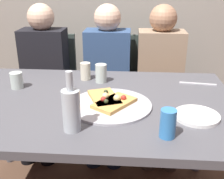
% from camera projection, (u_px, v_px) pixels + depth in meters
% --- Properties ---
extents(dining_table, '(1.57, 0.98, 0.75)m').
position_uv_depth(dining_table, '(90.00, 112.00, 1.50)').
color(dining_table, '#4C4C51').
rests_on(dining_table, ground_plane).
extents(pizza_tray, '(0.42, 0.42, 0.01)m').
position_uv_depth(pizza_tray, '(111.00, 105.00, 1.40)').
color(pizza_tray, '#ADADB2').
rests_on(pizza_tray, dining_table).
extents(pizza_slice_last, '(0.23, 0.25, 0.05)m').
position_uv_depth(pizza_slice_last, '(115.00, 102.00, 1.39)').
color(pizza_slice_last, tan).
rests_on(pizza_slice_last, pizza_tray).
extents(pizza_slice_extra, '(0.20, 0.25, 0.05)m').
position_uv_depth(pizza_slice_extra, '(104.00, 98.00, 1.44)').
color(pizza_slice_extra, tan).
rests_on(pizza_slice_extra, pizza_tray).
extents(wine_bottle, '(0.08, 0.08, 0.26)m').
position_uv_depth(wine_bottle, '(71.00, 109.00, 1.15)').
color(wine_bottle, '#B2BCC1').
rests_on(wine_bottle, dining_table).
extents(tumbler_near, '(0.06, 0.06, 0.11)m').
position_uv_depth(tumbler_near, '(85.00, 71.00, 1.75)').
color(tumbler_near, beige).
rests_on(tumbler_near, dining_table).
extents(tumbler_far, '(0.07, 0.07, 0.11)m').
position_uv_depth(tumbler_far, '(101.00, 73.00, 1.70)').
color(tumbler_far, '#B7C6BC').
rests_on(tumbler_far, dining_table).
extents(wine_glass, '(0.07, 0.07, 0.09)m').
position_uv_depth(wine_glass, '(17.00, 80.00, 1.62)').
color(wine_glass, '#B7C6BC').
rests_on(wine_glass, dining_table).
extents(soda_can, '(0.07, 0.07, 0.12)m').
position_uv_depth(soda_can, '(168.00, 124.00, 1.12)').
color(soda_can, '#337AC1').
rests_on(soda_can, dining_table).
extents(plate_stack, '(0.21, 0.21, 0.02)m').
position_uv_depth(plate_stack, '(197.00, 116.00, 1.29)').
color(plate_stack, white).
rests_on(plate_stack, dining_table).
extents(table_knife, '(0.22, 0.05, 0.01)m').
position_uv_depth(table_knife, '(198.00, 84.00, 1.69)').
color(table_knife, '#B7B7BC').
rests_on(table_knife, dining_table).
extents(chair_left, '(0.44, 0.44, 0.90)m').
position_uv_depth(chair_left, '(49.00, 81.00, 2.42)').
color(chair_left, '#2D3833').
rests_on(chair_left, ground_plane).
extents(chair_middle, '(0.44, 0.44, 0.90)m').
position_uv_depth(chair_middle, '(108.00, 82.00, 2.38)').
color(chair_middle, '#2D3833').
rests_on(chair_middle, ground_plane).
extents(chair_right, '(0.44, 0.44, 0.90)m').
position_uv_depth(chair_right, '(158.00, 83.00, 2.35)').
color(chair_right, '#2D3833').
rests_on(chair_right, ground_plane).
extents(guest_in_sweater, '(0.36, 0.56, 1.17)m').
position_uv_depth(guest_in_sweater, '(42.00, 72.00, 2.23)').
color(guest_in_sweater, black).
rests_on(guest_in_sweater, ground_plane).
extents(guest_in_beanie, '(0.36, 0.56, 1.17)m').
position_uv_depth(guest_in_beanie, '(107.00, 74.00, 2.19)').
color(guest_in_beanie, navy).
rests_on(guest_in_beanie, ground_plane).
extents(guest_by_wall, '(0.36, 0.56, 1.17)m').
position_uv_depth(guest_by_wall, '(161.00, 75.00, 2.17)').
color(guest_by_wall, '#937A60').
rests_on(guest_by_wall, ground_plane).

